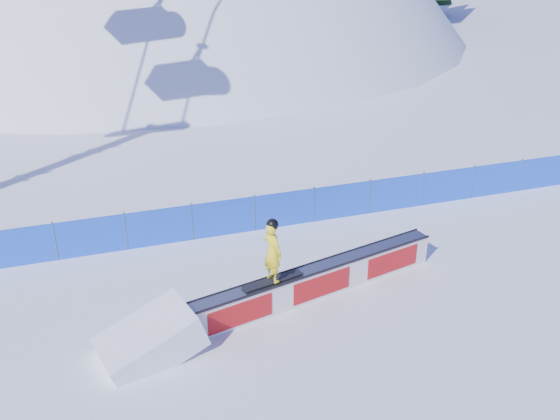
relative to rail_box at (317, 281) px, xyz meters
name	(u,v)px	position (x,y,z in m)	size (l,w,h in m)	color
ground	(339,300)	(0.49, -0.39, -0.44)	(160.00, 160.00, 0.00)	white
snow_hill	(160,225)	(0.49, 41.61, -18.44)	(64.00, 64.00, 64.00)	white
safety_fence	(285,209)	(0.49, 4.11, 0.16)	(22.05, 0.05, 1.30)	blue
rail_box	(317,281)	(0.00, 0.00, 0.00)	(7.33, 2.20, 0.89)	silver
snow_ramp	(152,353)	(-4.50, -1.06, -0.44)	(2.22, 1.48, 0.83)	white
snowboarder	(273,251)	(-1.32, -0.31, 1.30)	(1.67, 0.68, 1.72)	black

